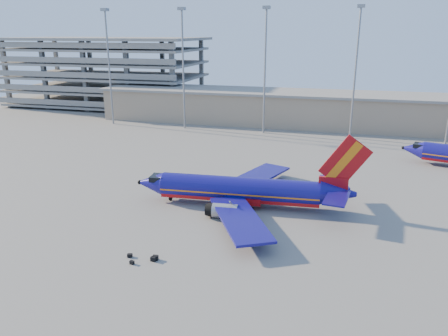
{
  "coord_description": "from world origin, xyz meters",
  "views": [
    {
      "loc": [
        13.23,
        -55.2,
        23.27
      ],
      "look_at": [
        -3.13,
        3.95,
        4.0
      ],
      "focal_mm": 35.0,
      "sensor_mm": 36.0,
      "label": 1
    }
  ],
  "objects": [
    {
      "name": "parking_garage",
      "position": [
        -62.0,
        74.05,
        11.73
      ],
      "size": [
        62.0,
        32.0,
        21.4
      ],
      "color": "slate",
      "rests_on": "ground"
    },
    {
      "name": "light_mast_row",
      "position": [
        5.0,
        46.0,
        17.55
      ],
      "size": [
        101.6,
        1.6,
        28.65
      ],
      "color": "gray",
      "rests_on": "ground"
    },
    {
      "name": "terminal_building",
      "position": [
        10.0,
        58.0,
        4.32
      ],
      "size": [
        122.0,
        16.0,
        8.5
      ],
      "color": "gray",
      "rests_on": "ground"
    },
    {
      "name": "luggage_pile",
      "position": [
        -5.77,
        -17.6,
        0.23
      ],
      "size": [
        3.53,
        1.93,
        0.52
      ],
      "color": "black",
      "rests_on": "ground"
    },
    {
      "name": "aircraft_main",
      "position": [
        0.93,
        0.0,
        2.31
      ],
      "size": [
        31.92,
        30.63,
        10.81
      ],
      "rotation": [
        0.0,
        0.0,
        0.08
      ],
      "color": "navy",
      "rests_on": "ground"
    },
    {
      "name": "ground",
      "position": [
        0.0,
        0.0,
        0.0
      ],
      "size": [
        220.0,
        220.0,
        0.0
      ],
      "primitive_type": "plane",
      "color": "slate",
      "rests_on": "ground"
    }
  ]
}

